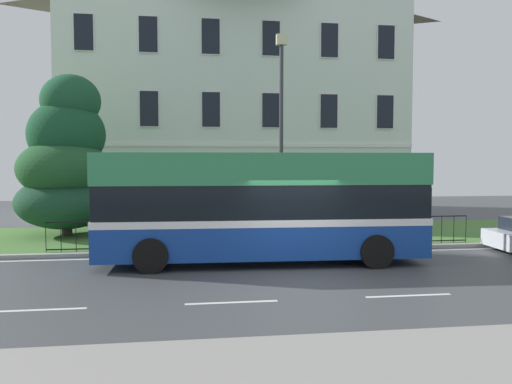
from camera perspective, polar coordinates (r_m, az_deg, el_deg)
ground_plane at (r=14.66m, az=4.02°, el=-8.54°), size 60.00×56.00×0.18m
georgian_townhouse at (r=30.07m, az=-2.65°, el=11.19°), size 17.84×9.35×13.80m
iron_verge_railing at (r=17.49m, az=1.33°, el=-4.45°), size 14.34×0.04×0.97m
evergreen_tree at (r=21.35m, az=-20.20°, el=3.01°), size 3.76×3.76×6.24m
single_decker_bus at (r=15.33m, az=0.64°, el=-1.48°), size 9.62×2.88×3.26m
street_lamp_post at (r=18.24m, az=2.80°, el=7.31°), size 0.36×0.24×7.27m
litter_bin at (r=18.93m, az=12.56°, el=-3.88°), size 0.46×0.46×1.02m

